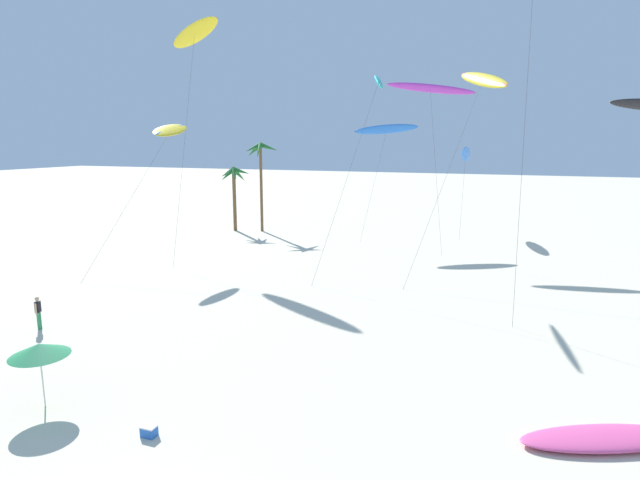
{
  "coord_description": "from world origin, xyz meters",
  "views": [
    {
      "loc": [
        8.58,
        -7.06,
        9.48
      ],
      "look_at": [
        -0.31,
        16.56,
        4.63
      ],
      "focal_mm": 28.99,
      "sensor_mm": 36.0,
      "label": 1
    }
  ],
  "objects_px": {
    "flying_kite_6": "(194,33)",
    "beach_umbrella": "(39,350)",
    "grounded_kite_0": "(604,438)",
    "person_near_left": "(38,312)",
    "flying_kite_0": "(430,88)",
    "flying_kite_2": "(378,82)",
    "palm_tree_1": "(261,156)",
    "flying_kite_10": "(466,154)",
    "flying_kite_9": "(483,80)",
    "palm_tree_0": "(234,179)",
    "flying_kite_5": "(387,129)",
    "cooler_box": "(149,431)",
    "flying_kite_8": "(170,130)"
  },
  "relations": [
    {
      "from": "flying_kite_6",
      "to": "beach_umbrella",
      "type": "relative_size",
      "value": 8.39
    },
    {
      "from": "grounded_kite_0",
      "to": "person_near_left",
      "type": "bearing_deg",
      "value": 177.18
    },
    {
      "from": "flying_kite_6",
      "to": "beach_umbrella",
      "type": "xyz_separation_m",
      "value": [
        11.76,
        -28.32,
        -16.61
      ]
    },
    {
      "from": "flying_kite_0",
      "to": "flying_kite_2",
      "type": "bearing_deg",
      "value": -99.04
    },
    {
      "from": "palm_tree_1",
      "to": "flying_kite_10",
      "type": "height_order",
      "value": "palm_tree_1"
    },
    {
      "from": "flying_kite_9",
      "to": "person_near_left",
      "type": "bearing_deg",
      "value": -129.84
    },
    {
      "from": "palm_tree_0",
      "to": "flying_kite_0",
      "type": "xyz_separation_m",
      "value": [
        20.26,
        -0.37,
        8.53
      ]
    },
    {
      "from": "flying_kite_0",
      "to": "grounded_kite_0",
      "type": "xyz_separation_m",
      "value": [
        10.74,
        -30.51,
        -13.87
      ]
    },
    {
      "from": "flying_kite_5",
      "to": "cooler_box",
      "type": "height_order",
      "value": "flying_kite_5"
    },
    {
      "from": "grounded_kite_0",
      "to": "beach_umbrella",
      "type": "height_order",
      "value": "beach_umbrella"
    },
    {
      "from": "palm_tree_0",
      "to": "grounded_kite_0",
      "type": "distance_m",
      "value": 44.08
    },
    {
      "from": "flying_kite_8",
      "to": "flying_kite_6",
      "type": "bearing_deg",
      "value": 103.16
    },
    {
      "from": "flying_kite_8",
      "to": "flying_kite_9",
      "type": "bearing_deg",
      "value": 16.77
    },
    {
      "from": "flying_kite_9",
      "to": "grounded_kite_0",
      "type": "bearing_deg",
      "value": -76.39
    },
    {
      "from": "grounded_kite_0",
      "to": "beach_umbrella",
      "type": "bearing_deg",
      "value": -166.44
    },
    {
      "from": "flying_kite_0",
      "to": "beach_umbrella",
      "type": "relative_size",
      "value": 6.25
    },
    {
      "from": "palm_tree_1",
      "to": "cooler_box",
      "type": "bearing_deg",
      "value": -68.49
    },
    {
      "from": "flying_kite_6",
      "to": "person_near_left",
      "type": "xyz_separation_m",
      "value": [
        4.95,
        -22.56,
        -17.83
      ]
    },
    {
      "from": "flying_kite_6",
      "to": "flying_kite_8",
      "type": "relative_size",
      "value": 1.74
    },
    {
      "from": "palm_tree_1",
      "to": "beach_umbrella",
      "type": "distance_m",
      "value": 37.7
    },
    {
      "from": "palm_tree_1",
      "to": "flying_kite_8",
      "type": "xyz_separation_m",
      "value": [
        -0.86,
        -13.82,
        2.36
      ]
    },
    {
      "from": "flying_kite_5",
      "to": "grounded_kite_0",
      "type": "relative_size",
      "value": 1.99
    },
    {
      "from": "flying_kite_2",
      "to": "grounded_kite_0",
      "type": "height_order",
      "value": "flying_kite_2"
    },
    {
      "from": "palm_tree_0",
      "to": "cooler_box",
      "type": "distance_m",
      "value": 39.94
    },
    {
      "from": "person_near_left",
      "to": "palm_tree_1",
      "type": "bearing_deg",
      "value": 95.04
    },
    {
      "from": "beach_umbrella",
      "to": "cooler_box",
      "type": "xyz_separation_m",
      "value": [
        4.84,
        -0.28,
        -1.98
      ]
    },
    {
      "from": "flying_kite_0",
      "to": "flying_kite_10",
      "type": "distance_m",
      "value": 10.47
    },
    {
      "from": "flying_kite_0",
      "to": "beach_umbrella",
      "type": "xyz_separation_m",
      "value": [
        -7.94,
        -35.02,
        -11.88
      ]
    },
    {
      "from": "flying_kite_0",
      "to": "grounded_kite_0",
      "type": "distance_m",
      "value": 35.19
    },
    {
      "from": "palm_tree_0",
      "to": "cooler_box",
      "type": "height_order",
      "value": "palm_tree_0"
    },
    {
      "from": "flying_kite_5",
      "to": "flying_kite_8",
      "type": "distance_m",
      "value": 19.86
    },
    {
      "from": "flying_kite_6",
      "to": "cooler_box",
      "type": "xyz_separation_m",
      "value": [
        16.6,
        -28.6,
        -18.59
      ]
    },
    {
      "from": "flying_kite_6",
      "to": "flying_kite_10",
      "type": "height_order",
      "value": "flying_kite_6"
    },
    {
      "from": "palm_tree_0",
      "to": "flying_kite_2",
      "type": "distance_m",
      "value": 23.28
    },
    {
      "from": "palm_tree_0",
      "to": "flying_kite_9",
      "type": "bearing_deg",
      "value": -13.97
    },
    {
      "from": "flying_kite_8",
      "to": "palm_tree_1",
      "type": "bearing_deg",
      "value": 86.46
    },
    {
      "from": "flying_kite_8",
      "to": "flying_kite_10",
      "type": "xyz_separation_m",
      "value": [
        20.88,
        21.02,
        -2.22
      ]
    },
    {
      "from": "flying_kite_10",
      "to": "beach_umbrella",
      "type": "bearing_deg",
      "value": -103.72
    },
    {
      "from": "flying_kite_9",
      "to": "flying_kite_10",
      "type": "distance_m",
      "value": 15.41
    },
    {
      "from": "grounded_kite_0",
      "to": "flying_kite_0",
      "type": "bearing_deg",
      "value": 109.4
    },
    {
      "from": "palm_tree_1",
      "to": "flying_kite_0",
      "type": "xyz_separation_m",
      "value": [
        17.42,
        -1.01,
        6.08
      ]
    },
    {
      "from": "flying_kite_8",
      "to": "cooler_box",
      "type": "bearing_deg",
      "value": -56.01
    },
    {
      "from": "flying_kite_0",
      "to": "flying_kite_9",
      "type": "height_order",
      "value": "flying_kite_9"
    },
    {
      "from": "person_near_left",
      "to": "flying_kite_2",
      "type": "bearing_deg",
      "value": 54.15
    },
    {
      "from": "flying_kite_5",
      "to": "flying_kite_8",
      "type": "relative_size",
      "value": 0.98
    },
    {
      "from": "grounded_kite_0",
      "to": "beach_umbrella",
      "type": "distance_m",
      "value": 19.32
    },
    {
      "from": "person_near_left",
      "to": "cooler_box",
      "type": "bearing_deg",
      "value": -27.43
    },
    {
      "from": "flying_kite_6",
      "to": "flying_kite_9",
      "type": "relative_size",
      "value": 1.31
    },
    {
      "from": "palm_tree_0",
      "to": "flying_kite_10",
      "type": "bearing_deg",
      "value": 18.94
    },
    {
      "from": "flying_kite_6",
      "to": "beach_umbrella",
      "type": "bearing_deg",
      "value": -67.45
    }
  ]
}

